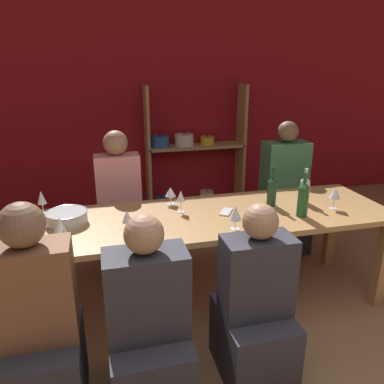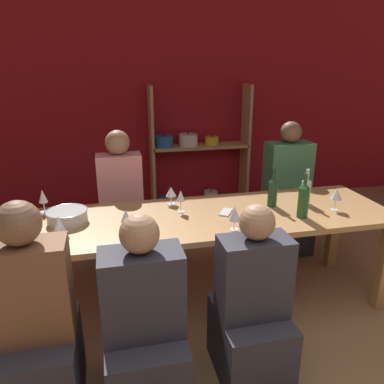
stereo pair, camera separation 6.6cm
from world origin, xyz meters
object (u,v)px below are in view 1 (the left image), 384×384
Objects in this scene: person_near_a at (254,316)px; person_far_a at (282,203)px; wine_glass_red_b at (181,197)px; mixing_bowl at (67,217)px; wine_bottle_amber at (303,199)px; wine_glass_empty_b at (60,225)px; wine_glass_empty_a at (170,192)px; cell_phone at (226,212)px; wine_glass_white_c at (41,198)px; wine_bottle_green at (305,189)px; dining_table at (195,226)px; person_far_b at (121,219)px; person_near_c at (149,336)px; wine_glass_white_a at (335,194)px; wine_glass_red_a at (127,217)px; wine_glass_white_b at (65,235)px; person_near_b at (40,342)px; wine_glass_empty_c at (236,213)px; wine_bottle_dark at (272,191)px; shelf_unit at (192,160)px.

person_far_a is (0.94, 1.51, 0.07)m from person_near_a.
mixing_bowl is at bearing 179.75° from wine_glass_red_b.
wine_bottle_amber is 1.64m from wine_glass_empty_b.
wine_glass_empty_a is 0.46m from cell_phone.
wine_glass_empty_b reaches higher than wine_glass_white_c.
wine_glass_white_c is at bearing 172.31° from wine_bottle_green.
dining_table is at bearing 165.67° from wine_bottle_amber.
wine_bottle_green is 1.62× the size of wine_glass_white_c.
person_far_b is 1.51m from person_near_c.
mixing_bowl is 1.68× the size of wine_glass_red_b.
wine_glass_white_a is at bearing 13.02° from wine_bottle_amber.
person_far_b is at bearing 90.16° from wine_glass_red_a.
wine_glass_white_a is 1.55m from wine_glass_red_a.
wine_glass_red_a is at bearing -178.53° from wine_glass_white_a.
wine_glass_red_a is at bearing 94.00° from person_near_c.
mixing_bowl is 1.03m from person_near_c.
wine_glass_white_a reaches higher than wine_glass_empty_a.
wine_glass_red_b is at bearing 29.93° from wine_glass_white_b.
person_near_c is (-1.20, -0.55, -0.49)m from wine_bottle_amber.
person_far_b reaches higher than wine_glass_red_a.
person_near_b is at bearing -112.06° from wine_glass_white_b.
wine_glass_empty_c is 1.32m from person_far_b.
wine_glass_white_c is (-1.97, 0.27, 0.00)m from wine_bottle_green.
wine_glass_white_a is 0.15× the size of person_near_c.
wine_bottle_green is 1.62m from person_far_b.
wine_bottle_amber is at bearing -65.54° from wine_bottle_dark.
wine_bottle_amber is 1.97× the size of wine_glass_empty_c.
wine_bottle_green reaches higher than wine_glass_empty_a.
wine_glass_red_b is (0.99, -0.23, 0.01)m from wine_glass_white_c.
wine_glass_empty_c reaches higher than wine_glass_red_a.
wine_glass_white_b is 0.71m from wine_glass_white_c.
wine_bottle_green is 1.85× the size of wine_glass_red_a.
wine_glass_empty_a is 0.79× the size of wine_glass_empty_b.
wine_glass_empty_c is 1.01× the size of cell_phone.
wine_glass_red_a is at bearing -162.34° from dining_table.
cell_phone is (-0.66, -0.05, -0.11)m from wine_bottle_green.
person_near_a is 0.99× the size of person_near_c.
wine_glass_empty_b is 1.15m from person_far_b.
wine_glass_empty_a is 0.97m from wine_glass_white_b.
wine_glass_white_a is 1.16m from wine_glass_red_b.
cell_phone is at bearing 2.34° from dining_table.
wine_glass_empty_b is 1.08× the size of wine_glass_empty_c.
wine_bottle_amber is at bearing -14.33° from dining_table.
wine_glass_empty_b is at bearing -168.89° from wine_glass_red_a.
shelf_unit is 2.00m from wine_glass_empty_a.
wine_bottle_amber reaches higher than wine_glass_red_b.
wine_glass_empty_c is (1.09, -0.39, 0.07)m from mixing_bowl.
wine_glass_white_b is at bearing -166.85° from wine_bottle_green.
dining_table is 2.26× the size of person_far_a.
person_far_a is at bearing 30.03° from wine_glass_red_b.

